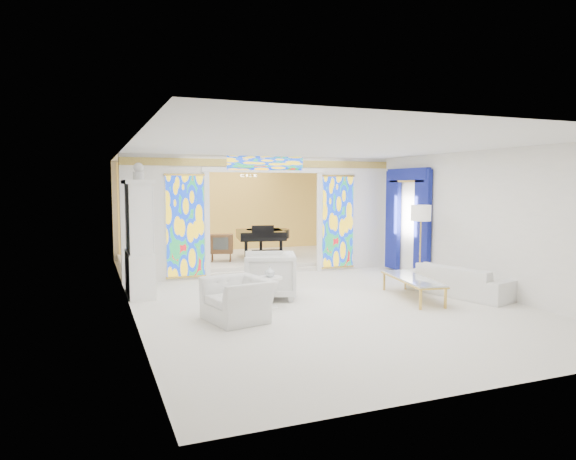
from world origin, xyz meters
name	(u,v)px	position (x,y,z in m)	size (l,w,h in m)	color
floor	(294,289)	(0.00, 0.00, 0.00)	(12.00, 12.00, 0.00)	silver
ceiling	(294,151)	(0.00, 0.00, 3.00)	(7.00, 12.00, 0.02)	white
wall_back	(225,209)	(0.00, 6.00, 1.50)	(7.00, 0.02, 3.00)	silver
wall_front	(499,256)	(0.00, -6.00, 1.50)	(7.00, 0.02, 3.00)	silver
wall_left	(126,225)	(-3.50, 0.00, 1.50)	(0.02, 12.00, 3.00)	silver
wall_right	(427,217)	(3.50, 0.00, 1.50)	(0.02, 12.00, 3.00)	silver
partition_wall	(265,210)	(0.00, 2.00, 1.65)	(7.00, 0.22, 3.00)	silver
stained_glass_left	(185,226)	(-2.03, 1.89, 1.30)	(0.90, 0.04, 2.40)	gold
stained_glass_right	(338,222)	(2.03, 1.89, 1.30)	(0.90, 0.04, 2.40)	gold
stained_glass_transom	(266,163)	(0.00, 1.89, 2.82)	(2.00, 0.04, 0.34)	gold
alcove_platform	(242,259)	(0.00, 4.10, 0.09)	(6.80, 3.80, 0.18)	silver
gold_curtain_back	(226,209)	(0.00, 5.88, 1.50)	(6.70, 0.10, 2.90)	#EBB851
chandelier	(249,176)	(0.20, 4.00, 2.55)	(0.48, 0.48, 0.30)	gold
blue_drapes	(407,213)	(3.40, 0.70, 1.58)	(0.14, 1.85, 2.65)	navy
china_cabinet	(139,239)	(-3.22, 0.60, 1.17)	(0.56, 1.46, 2.72)	white
armchair_left	(238,300)	(-1.87, -2.13, 0.35)	(1.09, 0.95, 0.71)	white
armchair_right	(269,275)	(-0.82, -0.71, 0.47)	(1.00, 1.03, 0.94)	white
sofa	(460,280)	(2.95, -1.90, 0.31)	(2.15, 0.84, 0.63)	white
side_table	(270,288)	(-1.09, -1.52, 0.38)	(0.49, 0.49, 0.58)	white
vase	(270,271)	(-1.09, -1.52, 0.69)	(0.19, 0.19, 0.20)	white
coffee_table	(413,279)	(1.84, -1.80, 0.39)	(0.94, 2.01, 0.43)	silver
floor_lamp	(421,217)	(2.85, -0.64, 1.56)	(0.58, 0.58, 1.83)	gold
grand_piano	(264,235)	(0.55, 3.67, 0.84)	(1.81, 2.53, 0.98)	black
tv_console	(221,244)	(-0.79, 3.39, 0.66)	(0.74, 0.60, 0.74)	#54341E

